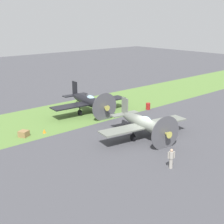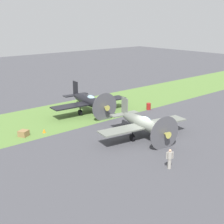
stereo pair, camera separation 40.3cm
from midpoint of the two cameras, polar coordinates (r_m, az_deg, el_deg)
ground_plane at (r=32.85m, az=6.58°, el=-4.77°), size 160.00×160.00×0.00m
grass_verge at (r=41.92m, az=-6.05°, el=0.05°), size 120.00×11.00×0.01m
airplane_lead at (r=32.58m, az=6.00°, el=-2.07°), size 10.35×8.24×3.66m
airplane_wingman at (r=40.99m, az=-3.94°, el=2.03°), size 10.76×8.52×3.82m
ground_crew_chief at (r=26.44m, az=10.96°, el=-8.35°), size 0.56×0.38×1.73m
fuel_drum at (r=42.92m, az=6.99°, el=1.03°), size 0.60×0.60×0.90m
supply_crate at (r=34.29m, az=-15.59°, el=-3.79°), size 1.22×1.22×0.64m
runway_marker_cone at (r=34.81m, az=-12.01°, el=-3.39°), size 0.36×0.36×0.44m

